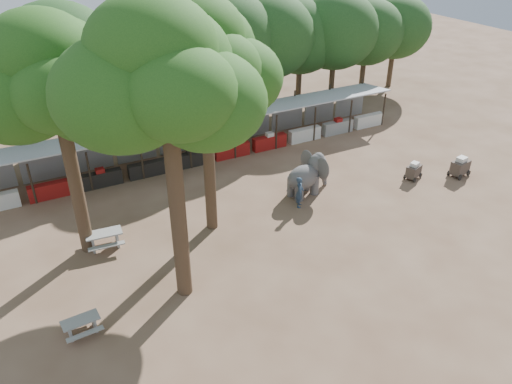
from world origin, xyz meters
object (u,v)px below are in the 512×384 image
yard_tree_left (50,80)px  cart_back (414,171)px  handler (300,192)px  yard_tree_center (160,78)px  yard_tree_back (199,59)px  elephant (308,175)px  picnic_table_far (104,238)px  cart_front (460,167)px  picnic_table_near (81,324)px

yard_tree_left → cart_back: bearing=-6.1°
handler → yard_tree_center: bearing=147.2°
yard_tree_back → elephant: (6.33, 0.48, -7.40)m
yard_tree_back → yard_tree_left: bearing=170.5°
yard_tree_center → yard_tree_back: size_ratio=1.06×
yard_tree_left → cart_back: size_ratio=8.81×
yard_tree_back → elephant: yard_tree_back is taller
picnic_table_far → yard_tree_center: bearing=-60.2°
yard_tree_back → cart_back: (12.88, -1.03, -8.02)m
yard_tree_left → picnic_table_far: 7.72m
yard_tree_left → yard_tree_back: 6.09m
yard_tree_left → handler: size_ratio=6.23×
yard_tree_back → picnic_table_far: 9.50m
cart_front → cart_back: size_ratio=1.11×
yard_tree_center → yard_tree_back: (3.00, 4.00, -0.67)m
elephant → picnic_table_near: 14.46m
yard_tree_left → cart_front: (21.59, -3.07, -7.59)m
elephant → picnic_table_near: elephant is taller
yard_tree_back → picnic_table_near: yard_tree_back is taller
yard_tree_left → yard_tree_center: yard_tree_center is taller
cart_back → elephant: bearing=146.4°
elephant → cart_front: (9.26, -2.55, -0.54)m
picnic_table_far → elephant: bearing=4.7°
yard_tree_left → elephant: 14.22m
elephant → cart_back: 6.75m
yard_tree_left → elephant: size_ratio=3.60×
yard_tree_back → yard_tree_center: bearing=-126.9°
yard_tree_left → handler: yard_tree_left is taller
yard_tree_center → yard_tree_left: bearing=121.0°
handler → picnic_table_near: (-12.30, -4.06, -0.43)m
handler → picnic_table_near: handler is taller
yard_tree_center → cart_front: 20.58m
elephant → picnic_table_near: bearing=-169.3°
picnic_table_far → handler: bearing=-1.2°
yard_tree_back → picnic_table_far: size_ratio=6.30×
yard_tree_center → elephant: yard_tree_center is taller
picnic_table_near → cart_back: size_ratio=1.16×
handler → picnic_table_far: bearing=118.0°
yard_tree_left → cart_back: (18.88, -2.03, -7.68)m
cart_back → cart_front: bearing=-41.6°
picnic_table_near → picnic_table_far: (2.09, 5.18, 0.10)m
elephant → cart_front: 9.62m
handler → picnic_table_near: bearing=142.6°
yard_tree_left → cart_front: 23.09m
picnic_table_near → cart_front: cart_front is taller
handler → elephant: bearing=-14.8°
yard_tree_back → handler: 9.23m
yard_tree_center → elephant: bearing=25.7°
elephant → handler: bearing=-149.1°
cart_front → picnic_table_far: bearing=162.3°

